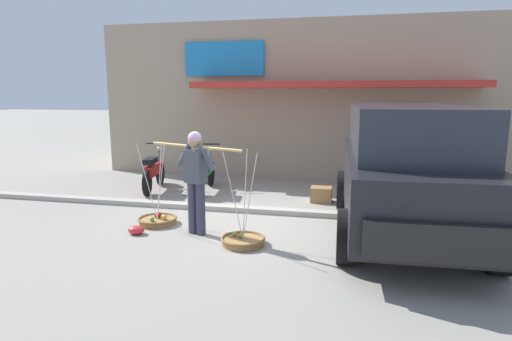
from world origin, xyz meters
TOP-DOWN VIEW (x-y plane):
  - ground_plane at (0.00, 0.00)m, footprint 90.00×90.00m
  - sidewalk_curb at (0.00, 0.70)m, footprint 20.00×0.24m
  - fruit_vendor at (-0.59, -0.76)m, footprint 1.76×0.73m
  - fruit_basket_left_side at (0.28, -1.10)m, footprint 0.69×0.69m
  - fruit_basket_right_side at (-1.47, -0.41)m, footprint 0.69×0.69m
  - motorcycle_nearest_shop at (-2.73, 2.07)m, footprint 0.58×1.80m
  - motorcycle_second_in_row at (-1.49, 2.22)m, footprint 0.54×1.82m
  - parked_truck at (2.73, 0.03)m, footprint 2.30×4.87m
  - storefront_building at (1.32, 6.79)m, footprint 13.00×6.00m
  - plastic_litter_bag at (-1.56, -1.01)m, footprint 0.28×0.22m
  - wooden_crate at (1.26, 1.81)m, footprint 0.44×0.36m

SIDE VIEW (x-z plane):
  - ground_plane at x=0.00m, z-range 0.00..0.00m
  - sidewalk_curb at x=0.00m, z-range 0.00..0.10m
  - plastic_litter_bag at x=-1.56m, z-range 0.00..0.14m
  - fruit_basket_left_side at x=0.28m, z-range -0.65..0.80m
  - fruit_basket_right_side at x=-1.47m, z-range -0.65..0.80m
  - wooden_crate at x=1.26m, z-range 0.00..0.32m
  - motorcycle_nearest_shop at x=-2.73m, z-range -0.09..1.00m
  - motorcycle_second_in_row at x=-1.49m, z-range -0.09..1.00m
  - fruit_vendor at x=-0.59m, z-range 0.13..1.83m
  - parked_truck at x=2.73m, z-range 0.08..2.18m
  - storefront_building at x=1.32m, z-range 0.00..4.20m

